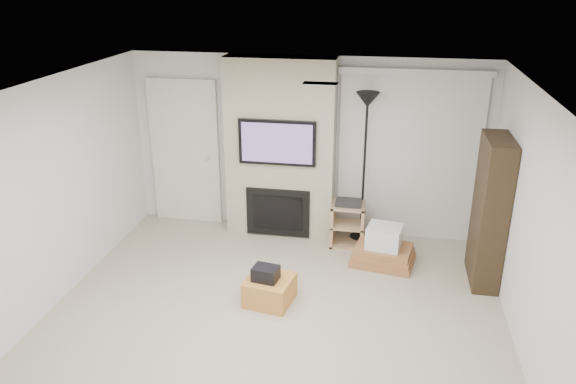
% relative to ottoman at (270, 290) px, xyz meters
% --- Properties ---
extents(floor, '(5.00, 5.50, 0.00)m').
position_rel_ottoman_xyz_m(floor, '(0.11, -0.66, -0.15)').
color(floor, '#B1A790').
rests_on(floor, ground).
extents(ceiling, '(5.00, 5.50, 0.00)m').
position_rel_ottoman_xyz_m(ceiling, '(0.11, -0.66, 2.35)').
color(ceiling, white).
rests_on(ceiling, wall_back).
extents(wall_back, '(5.00, 0.00, 2.50)m').
position_rel_ottoman_xyz_m(wall_back, '(0.11, 2.09, 1.10)').
color(wall_back, silver).
rests_on(wall_back, ground).
extents(wall_left, '(0.00, 5.50, 2.50)m').
position_rel_ottoman_xyz_m(wall_left, '(-2.39, -0.66, 1.10)').
color(wall_left, silver).
rests_on(wall_left, ground).
extents(wall_right, '(0.00, 5.50, 2.50)m').
position_rel_ottoman_xyz_m(wall_right, '(2.61, -0.66, 1.10)').
color(wall_right, silver).
rests_on(wall_right, ground).
extents(hvac_vent, '(0.35, 0.18, 0.01)m').
position_rel_ottoman_xyz_m(hvac_vent, '(0.51, 0.14, 2.35)').
color(hvac_vent, silver).
rests_on(hvac_vent, ceiling).
extents(ottoman, '(0.58, 0.58, 0.30)m').
position_rel_ottoman_xyz_m(ottoman, '(0.00, 0.00, 0.00)').
color(ottoman, '#C78438').
rests_on(ottoman, floor).
extents(black_bag, '(0.31, 0.26, 0.16)m').
position_rel_ottoman_xyz_m(black_bag, '(-0.04, -0.03, 0.23)').
color(black_bag, black).
rests_on(black_bag, ottoman).
extents(fireplace_wall, '(1.50, 0.47, 2.50)m').
position_rel_ottoman_xyz_m(fireplace_wall, '(-0.24, 1.88, 1.09)').
color(fireplace_wall, '#B2A98E').
rests_on(fireplace_wall, floor).
extents(entry_door, '(1.02, 0.11, 2.14)m').
position_rel_ottoman_xyz_m(entry_door, '(-1.69, 2.05, 0.90)').
color(entry_door, silver).
rests_on(entry_door, floor).
extents(vertical_blinds, '(1.98, 0.10, 2.37)m').
position_rel_ottoman_xyz_m(vertical_blinds, '(1.51, 2.04, 1.12)').
color(vertical_blinds, silver).
rests_on(vertical_blinds, floor).
extents(floor_lamp, '(0.31, 0.31, 2.09)m').
position_rel_ottoman_xyz_m(floor_lamp, '(0.93, 1.83, 1.49)').
color(floor_lamp, black).
rests_on(floor_lamp, floor).
extents(av_stand, '(0.45, 0.38, 0.66)m').
position_rel_ottoman_xyz_m(av_stand, '(0.75, 1.60, 0.20)').
color(av_stand, tan).
rests_on(av_stand, floor).
extents(box_stack, '(0.86, 0.71, 0.52)m').
position_rel_ottoman_xyz_m(box_stack, '(1.25, 1.16, 0.05)').
color(box_stack, '#9D653B').
rests_on(box_stack, floor).
extents(bookshelf, '(0.30, 0.80, 1.80)m').
position_rel_ottoman_xyz_m(bookshelf, '(2.45, 0.96, 0.75)').
color(bookshelf, black).
rests_on(bookshelf, floor).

